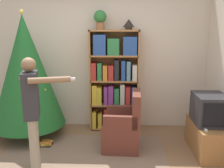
{
  "coord_description": "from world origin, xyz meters",
  "views": [
    {
      "loc": [
        0.47,
        -2.78,
        1.88
      ],
      "look_at": [
        0.32,
        0.82,
        1.05
      ],
      "focal_mm": 40.0,
      "sensor_mm": 36.0,
      "label": 1
    }
  ],
  "objects_px": {
    "bookshelf": "(114,82)",
    "potted_plant": "(100,18)",
    "christmas_tree": "(26,72)",
    "standing_person": "(33,107)",
    "table_lamp": "(129,24)",
    "television": "(210,109)",
    "armchair": "(124,129)"
  },
  "relations": [
    {
      "from": "standing_person",
      "to": "table_lamp",
      "type": "height_order",
      "value": "table_lamp"
    },
    {
      "from": "christmas_tree",
      "to": "standing_person",
      "type": "height_order",
      "value": "christmas_tree"
    },
    {
      "from": "armchair",
      "to": "table_lamp",
      "type": "relative_size",
      "value": 4.6
    },
    {
      "from": "potted_plant",
      "to": "bookshelf",
      "type": "bearing_deg",
      "value": -2.4
    },
    {
      "from": "bookshelf",
      "to": "potted_plant",
      "type": "bearing_deg",
      "value": 177.6
    },
    {
      "from": "armchair",
      "to": "television",
      "type": "bearing_deg",
      "value": 89.88
    },
    {
      "from": "standing_person",
      "to": "potted_plant",
      "type": "relative_size",
      "value": 4.63
    },
    {
      "from": "television",
      "to": "christmas_tree",
      "type": "xyz_separation_m",
      "value": [
        -2.91,
        0.47,
        0.46
      ]
    },
    {
      "from": "christmas_tree",
      "to": "standing_person",
      "type": "relative_size",
      "value": 1.41
    },
    {
      "from": "bookshelf",
      "to": "potted_plant",
      "type": "xyz_separation_m",
      "value": [
        -0.25,
        0.01,
        1.12
      ]
    },
    {
      "from": "bookshelf",
      "to": "armchair",
      "type": "relative_size",
      "value": 1.99
    },
    {
      "from": "armchair",
      "to": "potted_plant",
      "type": "relative_size",
      "value": 2.8
    },
    {
      "from": "christmas_tree",
      "to": "television",
      "type": "bearing_deg",
      "value": -9.19
    },
    {
      "from": "television",
      "to": "christmas_tree",
      "type": "distance_m",
      "value": 2.98
    },
    {
      "from": "television",
      "to": "standing_person",
      "type": "distance_m",
      "value": 2.51
    },
    {
      "from": "armchair",
      "to": "standing_person",
      "type": "relative_size",
      "value": 0.6
    },
    {
      "from": "bookshelf",
      "to": "standing_person",
      "type": "bearing_deg",
      "value": -123.12
    },
    {
      "from": "bookshelf",
      "to": "standing_person",
      "type": "xyz_separation_m",
      "value": [
        -0.98,
        -1.5,
        -0.01
      ]
    },
    {
      "from": "christmas_tree",
      "to": "armchair",
      "type": "relative_size",
      "value": 2.33
    },
    {
      "from": "bookshelf",
      "to": "table_lamp",
      "type": "height_order",
      "value": "table_lamp"
    },
    {
      "from": "potted_plant",
      "to": "table_lamp",
      "type": "height_order",
      "value": "potted_plant"
    },
    {
      "from": "potted_plant",
      "to": "table_lamp",
      "type": "distance_m",
      "value": 0.5
    },
    {
      "from": "bookshelf",
      "to": "table_lamp",
      "type": "relative_size",
      "value": 9.15
    },
    {
      "from": "christmas_tree",
      "to": "armchair",
      "type": "height_order",
      "value": "christmas_tree"
    },
    {
      "from": "bookshelf",
      "to": "standing_person",
      "type": "relative_size",
      "value": 1.2
    },
    {
      "from": "christmas_tree",
      "to": "table_lamp",
      "type": "height_order",
      "value": "christmas_tree"
    },
    {
      "from": "television",
      "to": "potted_plant",
      "type": "xyz_separation_m",
      "value": [
        -1.69,
        0.85,
        1.33
      ]
    },
    {
      "from": "bookshelf",
      "to": "television",
      "type": "distance_m",
      "value": 1.68
    },
    {
      "from": "bookshelf",
      "to": "table_lamp",
      "type": "distance_m",
      "value": 1.06
    },
    {
      "from": "table_lamp",
      "to": "television",
      "type": "bearing_deg",
      "value": -35.37
    },
    {
      "from": "bookshelf",
      "to": "standing_person",
      "type": "distance_m",
      "value": 1.79
    },
    {
      "from": "standing_person",
      "to": "potted_plant",
      "type": "height_order",
      "value": "potted_plant"
    }
  ]
}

